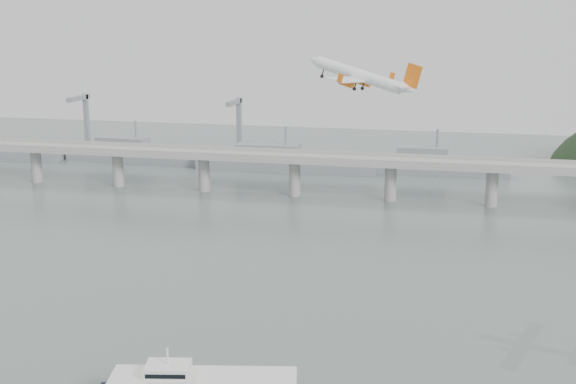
# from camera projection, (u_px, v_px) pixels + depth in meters

# --- Properties ---
(ground) EXTENTS (900.00, 900.00, 0.00)m
(ground) POSITION_uv_depth(u_px,v_px,m) (242.00, 366.00, 207.96)
(ground) COLOR #586662
(ground) RESTS_ON ground
(bridge) EXTENTS (800.00, 22.00, 23.90)m
(bridge) POSITION_uv_depth(u_px,v_px,m) (350.00, 165.00, 394.13)
(bridge) COLOR gray
(bridge) RESTS_ON ground
(distant_fleet) EXTENTS (453.00, 60.90, 40.00)m
(distant_fleet) POSITION_uv_depth(u_px,v_px,m) (126.00, 153.00, 492.42)
(distant_fleet) COLOR slate
(distant_fleet) RESTS_ON ground
(airliner) EXTENTS (39.42, 36.67, 12.82)m
(airliner) POSITION_uv_depth(u_px,v_px,m) (361.00, 76.00, 245.30)
(airliner) COLOR white
(airliner) RESTS_ON ground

